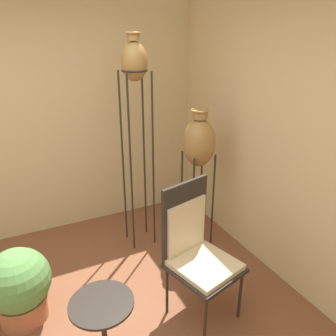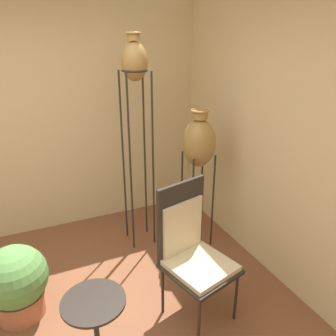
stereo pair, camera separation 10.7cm
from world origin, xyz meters
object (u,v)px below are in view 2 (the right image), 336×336
Objects in this scene: vase_stand_medium at (199,144)px; side_table at (96,321)px; vase_stand_tall at (135,72)px; potted_plant at (16,282)px; chair at (192,248)px.

vase_stand_medium reaches higher than side_table.
vase_stand_tall reaches higher than potted_plant.
chair is (-0.53, -0.86, -0.55)m from vase_stand_medium.
side_table is (-0.80, -1.40, -1.41)m from vase_stand_tall.
vase_stand_tall is 1.94× the size of chair.
vase_stand_tall is 2.14m from side_table.
chair is at bearing 16.37° from side_table.
side_table is (-0.83, -0.24, -0.17)m from chair.
vase_stand_tall is at bearing 76.65° from chair.
vase_stand_tall is 2.09m from potted_plant.
vase_stand_medium is at bearing -27.51° from vase_stand_tall.
chair is at bearing -88.34° from vase_stand_tall.
vase_stand_medium is 2.43× the size of side_table.
vase_stand_tall is 1.46× the size of vase_stand_medium.
vase_stand_medium is 1.15m from chair.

